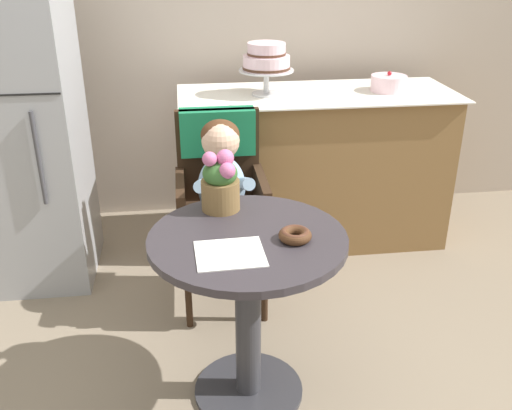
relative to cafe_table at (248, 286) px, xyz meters
name	(u,v)px	position (x,y,z in m)	size (l,w,h in m)	color
ground_plane	(249,391)	(0.00, 0.00, -0.51)	(8.00, 8.00, 0.00)	gray
back_wall	(211,0)	(0.00, 1.85, 0.84)	(4.80, 0.10, 2.70)	#B2A393
cafe_table	(248,286)	(0.00, 0.00, 0.00)	(0.72, 0.72, 0.72)	#332D33
wicker_chair	(220,178)	(-0.05, 0.75, 0.13)	(0.42, 0.45, 0.95)	#332114
seated_child	(222,183)	(-0.05, 0.60, 0.17)	(0.27, 0.32, 0.73)	#8CADCC
paper_napkin	(230,254)	(-0.07, -0.12, 0.21)	(0.23, 0.21, 0.00)	white
donut_front	(295,234)	(0.16, -0.05, 0.23)	(0.12, 0.12, 0.04)	#4C2D19
flower_vase	(220,182)	(-0.08, 0.24, 0.32)	(0.15, 0.15, 0.25)	brown
display_counter	(315,167)	(0.55, 1.30, -0.05)	(1.56, 0.62, 0.90)	olive
tiered_cake_stand	(266,60)	(0.26, 1.30, 0.58)	(0.30, 0.30, 0.28)	silver
round_layer_cake	(389,83)	(0.95, 1.29, 0.44)	(0.20, 0.20, 0.11)	silver
refrigerator	(13,123)	(-1.05, 1.10, 0.34)	(0.64, 0.63, 1.70)	#9EA0A5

